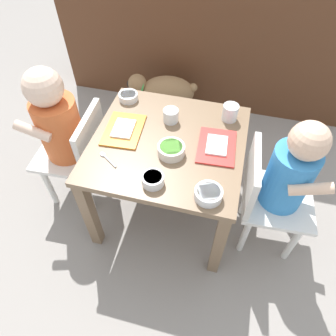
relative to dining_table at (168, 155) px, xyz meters
The scene contains 15 objects.
ground_plane 0.39m from the dining_table, ahead, with size 7.00×7.00×0.00m, color gray.
kitchen_cabinet_back 1.01m from the dining_table, 90.00° to the left, with size 1.80×0.32×1.05m, color #56331E.
dining_table is the anchor object (origin of this frame).
seated_child_left 0.47m from the dining_table, behind, with size 0.29×0.29×0.72m.
seated_child_right 0.46m from the dining_table, ahead, with size 0.29×0.29×0.69m.
dog 0.71m from the dining_table, 106.24° to the left, with size 0.42×0.23×0.30m.
food_tray_left 0.21m from the dining_table, behind, with size 0.16×0.21×0.02m.
food_tray_right 0.21m from the dining_table, ahead, with size 0.15×0.20×0.02m.
water_cup_left 0.16m from the dining_table, 99.06° to the left, with size 0.06×0.06×0.06m.
water_cup_right 0.31m from the dining_table, 42.03° to the left, with size 0.06×0.06×0.07m.
cereal_bowl_right_side 0.23m from the dining_table, 91.12° to the right, with size 0.08×0.08×0.04m.
veggie_bowl_near 0.33m from the dining_table, 138.02° to the left, with size 0.08×0.08×0.03m.
cereal_bowl_left_side 0.12m from the dining_table, 65.08° to the right, with size 0.10×0.10×0.04m.
veggie_bowl_far 0.31m from the dining_table, 48.63° to the right, with size 0.10×0.10×0.03m.
spoon_by_left_tray 0.26m from the dining_table, 144.37° to the right, with size 0.09×0.07×0.01m.
Camera 1 is at (0.21, -0.83, 1.32)m, focal length 32.87 mm.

